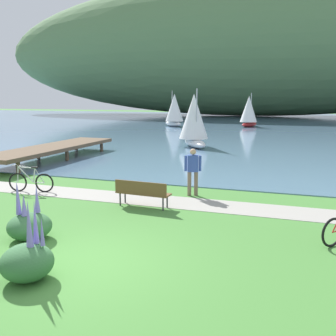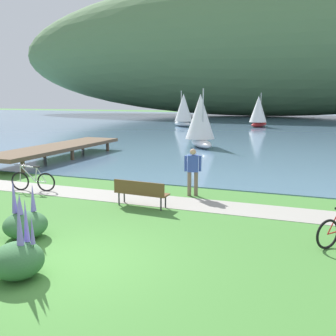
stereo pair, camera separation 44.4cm
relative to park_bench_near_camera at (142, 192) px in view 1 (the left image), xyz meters
The scene contains 13 objects.
ground_plane 4.43m from the park_bench_near_camera, 84.32° to the right, with size 200.00×200.00×0.00m, color #478438.
bay_water 43.29m from the park_bench_near_camera, 89.42° to the left, with size 180.00×80.00×0.04m, color #5B7F9E.
distant_hillside 69.05m from the park_bench_near_camera, 94.93° to the left, with size 107.93×28.00×26.74m, color #567A4C.
shoreline_path 1.13m from the park_bench_near_camera, 64.33° to the left, with size 60.00×1.50×0.01m, color #A39E93.
park_bench_near_camera is the anchor object (origin of this frame).
bicycle_beside_path 4.78m from the park_bench_near_camera, behind, with size 1.75×0.41×1.01m.
person_at_shoreline 2.35m from the park_bench_near_camera, 60.62° to the left, with size 0.58×0.34×1.71m.
echium_bush_closest_to_camera 3.89m from the park_bench_near_camera, 113.51° to the right, with size 1.09×1.09×1.52m.
echium_bush_mid_cluster 5.40m from the park_bench_near_camera, 91.46° to the right, with size 1.02×1.02×1.61m.
sailboat_nearest_to_shore 15.74m from the park_bench_near_camera, 99.06° to the left, with size 2.99×3.45×4.10m.
sailboat_mid_bay 36.72m from the park_bench_near_camera, 92.03° to the left, with size 2.63×3.62×4.10m.
sailboat_toward_hillside 36.01m from the park_bench_near_camera, 106.32° to the left, with size 3.51×3.49×4.38m.
pier_dock 11.25m from the park_bench_near_camera, 139.62° to the left, with size 2.40×10.00×0.80m.
Camera 1 is at (4.24, -6.73, 3.46)m, focal length 41.24 mm.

